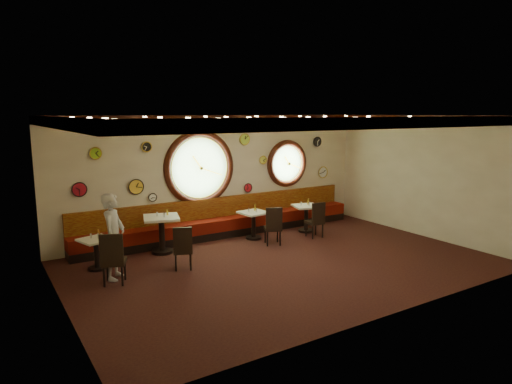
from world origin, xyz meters
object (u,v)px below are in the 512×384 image
(table_d, at_px, (306,215))
(waiter, at_px, (114,236))
(chair_b, at_px, (183,245))
(condiment_a_salt, at_px, (91,236))
(condiment_a_bottle, at_px, (99,233))
(condiment_d_salt, at_px, (301,204))
(table_c, at_px, (254,222))
(condiment_b_bottle, at_px, (167,212))
(chair_c, at_px, (273,223))
(condiment_d_bottle, at_px, (308,201))
(table_a, at_px, (96,250))
(chair_a, at_px, (113,256))
(condiment_b_pepper, at_px, (164,215))
(condiment_c_pepper, at_px, (256,210))
(condiment_d_pepper, at_px, (309,204))
(table_b, at_px, (162,230))
(condiment_c_salt, at_px, (249,210))
(condiment_a_pepper, at_px, (98,236))
(condiment_b_salt, at_px, (157,214))
(chair_d, at_px, (316,218))
(condiment_c_bottle, at_px, (255,207))

(table_d, height_order, waiter, waiter)
(chair_b, xyz_separation_m, condiment_a_salt, (-1.60, 1.08, 0.18))
(condiment_a_salt, xyz_separation_m, condiment_a_bottle, (0.16, -0.02, 0.04))
(condiment_a_salt, bearing_deg, condiment_d_salt, 0.85)
(condiment_a_salt, bearing_deg, table_c, 2.44)
(chair_b, xyz_separation_m, condiment_b_bottle, (0.23, 1.42, 0.41))
(chair_c, height_order, waiter, waiter)
(condiment_d_salt, height_order, condiment_d_bottle, condiment_d_bottle)
(table_a, height_order, condiment_d_salt, condiment_d_salt)
(chair_c, bearing_deg, chair_b, -146.07)
(chair_a, bearing_deg, condiment_a_bottle, 113.20)
(condiment_d_salt, xyz_separation_m, waiter, (-5.34, -0.91, 0.07))
(table_a, distance_m, condiment_b_pepper, 1.72)
(condiment_c_pepper, distance_m, condiment_a_bottle, 4.00)
(condiment_b_pepper, distance_m, condiment_d_pepper, 4.09)
(table_a, distance_m, chair_a, 1.11)
(condiment_d_pepper, relative_size, condiment_a_bottle, 0.65)
(table_b, relative_size, condiment_c_salt, 9.89)
(condiment_a_pepper, distance_m, condiment_b_pepper, 1.60)
(chair_c, relative_size, condiment_b_salt, 5.85)
(table_d, height_order, condiment_b_pepper, condiment_b_pepper)
(chair_c, height_order, chair_d, chair_c)
(chair_d, xyz_separation_m, condiment_a_bottle, (-5.41, 0.60, 0.21))
(table_c, xyz_separation_m, condiment_c_salt, (-0.12, 0.05, 0.32))
(condiment_c_pepper, height_order, condiment_a_bottle, condiment_a_bottle)
(condiment_a_bottle, bearing_deg, waiter, -83.15)
(chair_c, distance_m, condiment_a_salt, 4.27)
(condiment_d_salt, bearing_deg, table_d, -27.57)
(table_a, relative_size, condiment_a_bottle, 4.36)
(condiment_a_salt, relative_size, condiment_a_pepper, 0.92)
(table_d, bearing_deg, condiment_a_pepper, -178.81)
(table_a, bearing_deg, chair_a, -86.81)
(table_c, bearing_deg, condiment_b_pepper, 179.85)
(condiment_d_salt, bearing_deg, chair_c, -153.90)
(table_a, height_order, condiment_c_salt, condiment_c_salt)
(table_b, bearing_deg, condiment_b_pepper, -70.43)
(chair_b, xyz_separation_m, chair_c, (2.62, 0.49, 0.02))
(table_b, bearing_deg, condiment_d_salt, -2.87)
(table_d, relative_size, condiment_d_pepper, 7.41)
(condiment_a_bottle, relative_size, condiment_d_bottle, 1.01)
(chair_b, height_order, chair_d, chair_d)
(condiment_a_bottle, xyz_separation_m, condiment_d_bottle, (5.70, 0.12, 0.08))
(chair_d, height_order, condiment_b_pepper, condiment_b_pepper)
(condiment_d_pepper, height_order, condiment_b_bottle, condiment_b_bottle)
(condiment_b_salt, distance_m, condiment_d_pepper, 4.21)
(table_c, height_order, chair_c, chair_c)
(table_c, distance_m, condiment_a_salt, 4.13)
(condiment_b_salt, relative_size, condiment_c_bottle, 0.58)
(chair_a, height_order, condiment_c_salt, chair_a)
(condiment_d_salt, bearing_deg, condiment_a_pepper, -178.06)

